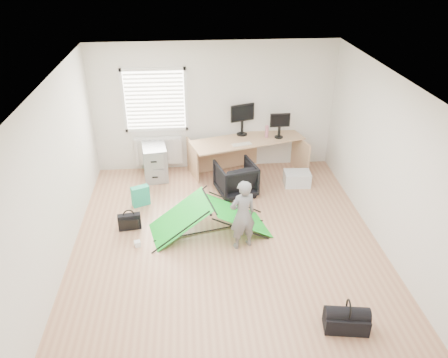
{
  "coord_description": "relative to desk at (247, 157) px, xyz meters",
  "views": [
    {
      "loc": [
        -0.54,
        -5.84,
        4.41
      ],
      "look_at": [
        0.0,
        0.4,
        0.95
      ],
      "focal_mm": 35.0,
      "sensor_mm": 36.0,
      "label": 1
    }
  ],
  "objects": [
    {
      "name": "monitor_right",
      "position": [
        0.66,
        0.04,
        0.59
      ],
      "size": [
        0.41,
        0.1,
        0.39
      ],
      "primitive_type": "cube",
      "rotation": [
        0.0,
        0.0,
        0.03
      ],
      "color": "black",
      "rests_on": "desk"
    },
    {
      "name": "back_wall",
      "position": [
        -0.65,
        0.42,
        0.96
      ],
      "size": [
        5.0,
        0.02,
        2.7
      ],
      "primitive_type": "cube",
      "color": "silver",
      "rests_on": "ground"
    },
    {
      "name": "duffel_bag",
      "position": [
        0.71,
        -4.33,
        -0.27
      ],
      "size": [
        0.6,
        0.37,
        0.24
      ],
      "primitive_type": "cube",
      "rotation": [
        0.0,
        0.0,
        -0.16
      ],
      "color": "black",
      "rests_on": "ground"
    },
    {
      "name": "thermos",
      "position": [
        0.41,
        0.08,
        0.52
      ],
      "size": [
        0.09,
        0.09,
        0.25
      ],
      "primitive_type": "cylinder",
      "rotation": [
        0.0,
        0.0,
        -0.39
      ],
      "color": "#BD6A7E",
      "rests_on": "desk"
    },
    {
      "name": "radiator",
      "position": [
        -1.85,
        0.34,
        0.06
      ],
      "size": [
        1.0,
        0.12,
        0.6
      ],
      "primitive_type": "cube",
      "color": "silver",
      "rests_on": "back_wall"
    },
    {
      "name": "keyboard",
      "position": [
        -0.15,
        -0.25,
        0.4
      ],
      "size": [
        0.41,
        0.22,
        0.02
      ],
      "primitive_type": "cube",
      "rotation": [
        0.0,
        0.0,
        0.24
      ],
      "color": "beige",
      "rests_on": "desk"
    },
    {
      "name": "monitor_left",
      "position": [
        -0.08,
        0.26,
        0.64
      ],
      "size": [
        0.52,
        0.27,
        0.49
      ],
      "primitive_type": "cube",
      "rotation": [
        0.0,
        0.0,
        0.32
      ],
      "color": "black",
      "rests_on": "desk"
    },
    {
      "name": "tote_bag",
      "position": [
        -2.14,
        -1.08,
        -0.2
      ],
      "size": [
        0.36,
        0.26,
        0.39
      ],
      "primitive_type": "cube",
      "rotation": [
        0.0,
        0.0,
        0.41
      ],
      "color": "#23AA7E",
      "rests_on": "ground"
    },
    {
      "name": "window",
      "position": [
        -1.85,
        0.38,
        1.16
      ],
      "size": [
        1.2,
        0.06,
        1.2
      ],
      "primitive_type": "cube",
      "color": "silver",
      "rests_on": "back_wall"
    },
    {
      "name": "person",
      "position": [
        -0.41,
        -2.5,
        0.21
      ],
      "size": [
        0.51,
        0.42,
        1.21
      ],
      "primitive_type": "imported",
      "rotation": [
        0.0,
        0.0,
        3.47
      ],
      "color": "slate",
      "rests_on": "ground"
    },
    {
      "name": "office_chair",
      "position": [
        -0.32,
        -0.81,
        -0.06
      ],
      "size": [
        0.87,
        0.88,
        0.66
      ],
      "primitive_type": "imported",
      "rotation": [
        0.0,
        0.0,
        3.4
      ],
      "color": "black",
      "rests_on": "ground"
    },
    {
      "name": "ground",
      "position": [
        -0.65,
        -2.33,
        -0.39
      ],
      "size": [
        5.5,
        5.5,
        0.0
      ],
      "primitive_type": "plane",
      "color": "tan",
      "rests_on": "ground"
    },
    {
      "name": "storage_crate",
      "position": [
        0.95,
        -0.59,
        -0.25
      ],
      "size": [
        0.53,
        0.38,
        0.29
      ],
      "primitive_type": "cube",
      "rotation": [
        0.0,
        0.0,
        -0.05
      ],
      "color": "silver",
      "rests_on": "ground"
    },
    {
      "name": "laptop_bag",
      "position": [
        -2.27,
        -1.85,
        -0.25
      ],
      "size": [
        0.4,
        0.17,
        0.29
      ],
      "primitive_type": "cube",
      "rotation": [
        0.0,
        0.0,
        0.15
      ],
      "color": "black",
      "rests_on": "ground"
    },
    {
      "name": "kite",
      "position": [
        -0.9,
        -2.05,
        -0.09
      ],
      "size": [
        2.1,
        1.28,
        0.61
      ],
      "primitive_type": null,
      "rotation": [
        0.0,
        0.0,
        0.23
      ],
      "color": "#12C828",
      "rests_on": "ground"
    },
    {
      "name": "filing_cabinet",
      "position": [
        -1.91,
        -0.03,
        -0.04
      ],
      "size": [
        0.54,
        0.67,
        0.72
      ],
      "primitive_type": "cube",
      "rotation": [
        0.0,
        0.0,
        0.14
      ],
      "color": "#95969A",
      "rests_on": "ground"
    },
    {
      "name": "white_box",
      "position": [
        -2.11,
        -2.36,
        -0.35
      ],
      "size": [
        0.12,
        0.12,
        0.09
      ],
      "primitive_type": "cube",
      "rotation": [
        0.0,
        0.0,
        0.28
      ],
      "color": "silver",
      "rests_on": "ground"
    },
    {
      "name": "desk",
      "position": [
        0.0,
        0.0,
        0.0
      ],
      "size": [
        2.43,
        1.35,
        0.79
      ],
      "primitive_type": "cube",
      "rotation": [
        0.0,
        0.0,
        0.28
      ],
      "color": "tan",
      "rests_on": "ground"
    }
  ]
}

